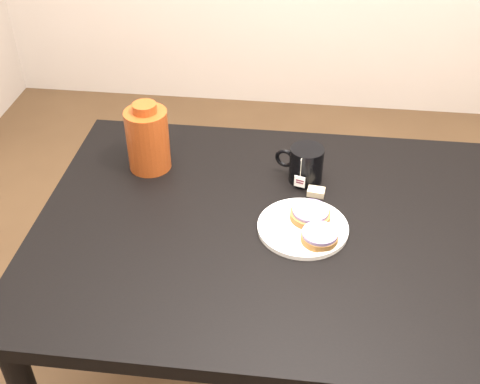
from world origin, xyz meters
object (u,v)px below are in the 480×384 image
(teabag_pouch, at_px, (316,192))
(bagel_package, at_px, (148,139))
(plate, at_px, (303,227))
(mug, at_px, (305,164))
(bagel_front, at_px, (320,236))
(bagel_back, at_px, (310,214))
(table, at_px, (312,252))

(teabag_pouch, distance_m, bagel_package, 0.48)
(plate, relative_size, teabag_pouch, 5.00)
(plate, distance_m, mug, 0.22)
(bagel_front, relative_size, mug, 0.84)
(plate, bearing_deg, bagel_back, 63.21)
(table, bearing_deg, teabag_pouch, 89.25)
(plate, relative_size, bagel_front, 1.86)
(table, relative_size, bagel_front, 11.58)
(table, height_order, teabag_pouch, teabag_pouch)
(plate, height_order, bagel_back, bagel_back)
(bagel_back, bearing_deg, bagel_front, -73.61)
(bagel_front, distance_m, teabag_pouch, 0.20)
(bagel_back, height_order, bagel_package, bagel_package)
(bagel_back, distance_m, bagel_front, 0.09)
(plate, xyz_separation_m, mug, (-0.00, 0.21, 0.04))
(table, distance_m, bagel_back, 0.11)
(bagel_package, bearing_deg, teabag_pouch, -9.39)
(mug, height_order, teabag_pouch, mug)
(bagel_front, height_order, bagel_package, bagel_package)
(teabag_pouch, relative_size, bagel_package, 0.22)
(table, distance_m, plate, 0.10)
(bagel_package, bearing_deg, table, -24.66)
(plate, bearing_deg, mug, 90.93)
(teabag_pouch, bearing_deg, table, -90.75)
(bagel_front, bearing_deg, plate, 129.22)
(mug, xyz_separation_m, bagel_package, (-0.44, 0.01, 0.04))
(plate, height_order, mug, mug)
(teabag_pouch, height_order, bagel_package, bagel_package)
(table, xyz_separation_m, bagel_front, (0.01, -0.06, 0.11))
(table, bearing_deg, mug, 98.87)
(table, bearing_deg, bagel_back, 117.63)
(table, height_order, bagel_front, bagel_front)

